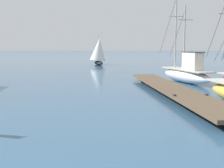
# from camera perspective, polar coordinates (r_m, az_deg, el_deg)

# --- Properties ---
(floating_dock) EXTENTS (2.62, 16.49, 0.53)m
(floating_dock) POSITION_cam_1_polar(r_m,az_deg,el_deg) (18.07, 11.16, -0.78)
(floating_dock) COLOR brown
(floating_dock) RESTS_ON ground
(fishing_boat_2) EXTENTS (2.84, 8.59, 7.24)m
(fishing_boat_2) POSITION_cam_1_polar(r_m,az_deg,el_deg) (24.16, 14.02, 2.09)
(fishing_boat_2) COLOR silver
(fishing_boat_2) RESTS_ON ground
(distant_sailboat) EXTENTS (3.04, 4.84, 4.62)m
(distant_sailboat) POSITION_cam_1_polar(r_m,az_deg,el_deg) (45.97, -2.56, 6.30)
(distant_sailboat) COLOR black
(distant_sailboat) RESTS_ON ground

